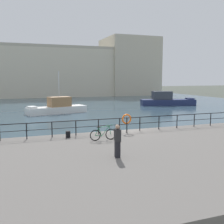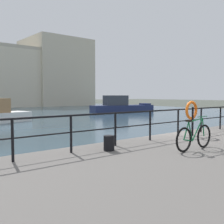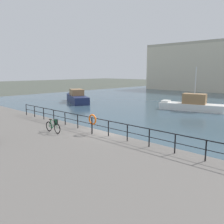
{
  "view_description": "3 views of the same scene",
  "coord_description": "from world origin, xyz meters",
  "views": [
    {
      "loc": [
        -7.78,
        -18.91,
        5.05
      ],
      "look_at": [
        0.08,
        3.19,
        2.01
      ],
      "focal_mm": 42.88,
      "sensor_mm": 36.0,
      "label": 1
    },
    {
      "loc": [
        -9.62,
        -7.3,
        2.64
      ],
      "look_at": [
        -1.85,
        1.99,
        1.88
      ],
      "focal_mm": 43.5,
      "sensor_mm": 36.0,
      "label": 2
    },
    {
      "loc": [
        11.75,
        -11.82,
        5.32
      ],
      "look_at": [
        -1.5,
        2.16,
        2.01
      ],
      "focal_mm": 38.03,
      "sensor_mm": 36.0,
      "label": 3
    }
  ],
  "objects": [
    {
      "name": "parked_bicycle",
      "position": [
        -2.65,
        -2.76,
        1.4
      ],
      "size": [
        1.77,
        0.09,
        0.98
      ],
      "rotation": [
        0.0,
        0.0,
        0.01
      ],
      "color": "black",
      "rests_on": "quay_promenade"
    },
    {
      "name": "quay_railing",
      "position": [
        0.93,
        -0.75,
        1.75
      ],
      "size": [
        23.09,
        0.07,
        1.08
      ],
      "color": "black",
      "rests_on": "quay_promenade"
    },
    {
      "name": "mooring_bollard",
      "position": [
        -4.64,
        -1.21,
        1.23
      ],
      "size": [
        0.32,
        0.32,
        0.44
      ],
      "primitive_type": "cylinder",
      "color": "black",
      "rests_on": "quay_promenade"
    },
    {
      "name": "life_ring_stand",
      "position": [
        -0.3,
        -1.08,
        1.99
      ],
      "size": [
        0.75,
        0.16,
        1.4
      ],
      "color": "black",
      "rests_on": "quay_promenade"
    },
    {
      "name": "moored_cabin_cruiser",
      "position": [
        17.93,
        23.59,
        0.89
      ],
      "size": [
        10.07,
        4.95,
        2.56
      ],
      "rotation": [
        0.0,
        0.0,
        -0.26
      ],
      "color": "navy",
      "rests_on": "water_basin"
    },
    {
      "name": "ground_plane",
      "position": [
        0.0,
        0.0,
        0.0
      ],
      "size": [
        240.0,
        240.0,
        0.0
      ],
      "primitive_type": "plane",
      "color": "#4C5147"
    }
  ]
}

